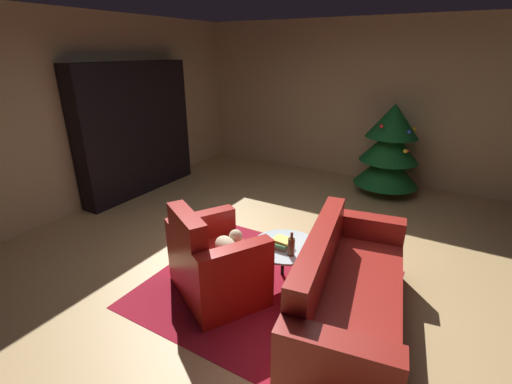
% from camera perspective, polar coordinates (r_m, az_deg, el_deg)
% --- Properties ---
extents(ground_plane, '(8.10, 8.10, 0.00)m').
position_cam_1_polar(ground_plane, '(4.09, 3.05, -11.20)').
color(ground_plane, tan).
extents(wall_back, '(6.43, 0.06, 2.74)m').
position_cam_1_polar(wall_back, '(6.70, 17.24, 13.58)').
color(wall_back, tan).
rests_on(wall_back, ground).
extents(wall_left, '(0.06, 6.87, 2.74)m').
position_cam_1_polar(wall_left, '(5.70, -26.95, 10.90)').
color(wall_left, tan).
rests_on(wall_left, ground).
extents(area_rug, '(2.30, 2.01, 0.01)m').
position_cam_1_polar(area_rug, '(3.70, 1.73, -15.19)').
color(area_rug, maroon).
rests_on(area_rug, ground).
extents(bookshelf_unit, '(0.32, 2.10, 2.07)m').
position_cam_1_polar(bookshelf_unit, '(6.14, -17.81, 9.56)').
color(bookshelf_unit, black).
rests_on(bookshelf_unit, ground).
extents(armchair_red, '(1.14, 1.06, 0.92)m').
position_cam_1_polar(armchair_red, '(3.48, -6.61, -11.37)').
color(armchair_red, maroon).
rests_on(armchair_red, ground).
extents(couch_red, '(1.07, 2.06, 0.85)m').
position_cam_1_polar(couch_red, '(3.22, 14.30, -15.86)').
color(couch_red, maroon).
rests_on(couch_red, ground).
extents(coffee_table, '(0.66, 0.66, 0.46)m').
position_cam_1_polar(coffee_table, '(3.53, 4.69, -9.15)').
color(coffee_table, black).
rests_on(coffee_table, ground).
extents(book_stack_on_table, '(0.18, 0.18, 0.09)m').
position_cam_1_polar(book_stack_on_table, '(3.45, 4.12, -8.14)').
color(book_stack_on_table, '#A4968A').
rests_on(book_stack_on_table, coffee_table).
extents(bottle_on_table, '(0.06, 0.06, 0.23)m').
position_cam_1_polar(bottle_on_table, '(3.31, 5.68, -8.66)').
color(bottle_on_table, '#4F2E1A').
rests_on(bottle_on_table, coffee_table).
extents(decorated_tree, '(1.02, 1.02, 1.47)m').
position_cam_1_polar(decorated_tree, '(6.09, 20.60, 6.50)').
color(decorated_tree, brown).
rests_on(decorated_tree, ground).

